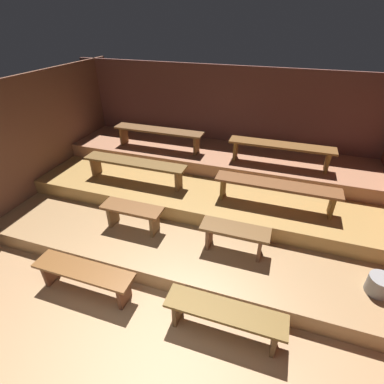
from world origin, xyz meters
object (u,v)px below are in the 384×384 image
Objects in this scene: bench_floor_left at (84,274)px; bench_lower_right at (235,234)px; bench_upper_right at (281,148)px; bench_middle_right at (276,188)px; bench_upper_left at (158,133)px; bench_middle_left at (135,165)px; bench_floor_right at (225,315)px; pail_lower at (379,285)px; bench_lower_left at (132,213)px.

bench_lower_right is (1.78, 1.15, 0.25)m from bench_floor_left.
bench_middle_right is at bearing -87.88° from bench_upper_right.
bench_middle_left is at bearing -92.12° from bench_upper_left.
bench_upper_right is at bearing 84.84° from bench_floor_right.
pail_lower is (3.95, -2.18, -0.75)m from bench_upper_left.
bench_lower_right is 0.50× the size of bench_middle_right.
bench_floor_right is at bearing -98.60° from bench_middle_right.
bench_middle_left is 2.74m from bench_upper_right.
bench_floor_left is 0.73× the size of bench_upper_right.
bench_floor_left is at bearing 180.00° from bench_floor_right.
bench_upper_right is (0.29, 3.16, 0.81)m from bench_floor_right.
bench_lower_left is (-1.78, 1.15, 0.25)m from bench_floor_right.
bench_upper_right reaches higher than bench_middle_left.
bench_upper_right is at bearing 123.92° from pail_lower.
bench_floor_right is 0.73× the size of bench_upper_left.
bench_lower_right is (-0.13, 1.15, 0.25)m from bench_floor_right.
bench_floor_left is at bearing -124.82° from bench_upper_right.
bench_upper_left is at bearing 180.00° from bench_upper_right.
bench_lower_right is at bearing -44.29° from bench_upper_left.
bench_middle_left reaches higher than bench_floor_right.
bench_floor_left is 1.18m from bench_lower_left.
bench_lower_left is at bearing -78.30° from bench_upper_left.
bench_lower_left is at bearing -135.71° from bench_upper_right.
bench_lower_right is 2.94m from bench_upper_left.
bench_lower_left is at bearing 147.27° from bench_floor_right.
bench_upper_right is (-0.04, 1.02, 0.27)m from bench_middle_right.
bench_floor_right is at bearing 0.00° from bench_floor_left.
pail_lower is at bearing 15.05° from bench_floor_left.
bench_middle_right is at bearing 43.70° from bench_floor_left.
bench_middle_left is 6.62× the size of pail_lower.
pail_lower is at bearing -38.97° from bench_middle_right.
bench_floor_left is 2.13m from bench_lower_right.
bench_middle_left is at bearing 180.00° from bench_middle_right.
bench_upper_left is (-2.52, 1.02, 0.27)m from bench_middle_right.
bench_floor_left is at bearing -147.27° from bench_lower_right.
bench_lower_left is 1.13m from bench_middle_left.
pail_lower is at bearing 29.38° from bench_floor_right.
pail_lower is (1.88, -0.16, -0.18)m from bench_lower_right.
bench_lower_right is at bearing 96.58° from bench_floor_right.
bench_middle_right is (0.46, 0.99, 0.30)m from bench_lower_right.
bench_floor_left is 1.00× the size of bench_floor_right.
bench_upper_right reaches higher than bench_floor_left.
bench_upper_right reaches higher than bench_lower_right.
bench_upper_right is 2.73m from pail_lower.
bench_upper_left is at bearing 95.16° from bench_floor_left.
bench_middle_right is (2.24, 2.14, 0.55)m from bench_floor_left.
bench_floor_right is at bearing -32.73° from bench_lower_left.
bench_upper_left reaches higher than bench_middle_right.
bench_middle_left is (-0.46, 0.99, 0.30)m from bench_lower_left.
bench_lower_left reaches higher than bench_floor_right.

